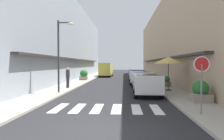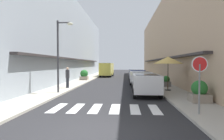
{
  "view_description": "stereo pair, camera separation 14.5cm",
  "coord_description": "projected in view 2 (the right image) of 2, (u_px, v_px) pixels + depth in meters",
  "views": [
    {
      "loc": [
        0.82,
        -6.25,
        2.16
      ],
      "look_at": [
        -0.43,
        14.99,
        1.55
      ],
      "focal_mm": 32.41,
      "sensor_mm": 36.0,
      "label": 1
    },
    {
      "loc": [
        0.96,
        -6.24,
        2.16
      ],
      "look_at": [
        -0.43,
        14.99,
        1.55
      ],
      "focal_mm": 32.41,
      "sensor_mm": 36.0,
      "label": 2
    }
  ],
  "objects": [
    {
      "name": "cafe_umbrella",
      "position": [
        168.0,
        60.0,
        15.74
      ],
      "size": [
        2.28,
        2.28,
        2.63
      ],
      "color": "#262626",
      "rests_on": "sidewalk_right"
    },
    {
      "name": "round_street_sign",
      "position": [
        200.0,
        70.0,
        8.19
      ],
      "size": [
        0.65,
        0.07,
        2.37
      ],
      "color": "slate",
      "rests_on": "sidewalk_right"
    },
    {
      "name": "building_row_right",
      "position": [
        180.0,
        41.0,
        26.76
      ],
      "size": [
        5.5,
        46.3,
        10.52
      ],
      "color": "tan",
      "rests_on": "ground_plane"
    },
    {
      "name": "crosswalk",
      "position": [
        105.0,
        109.0,
        9.8
      ],
      "size": [
        5.2,
        2.2,
        0.01
      ],
      "color": "silver",
      "rests_on": "ground_plane"
    },
    {
      "name": "parked_car_near",
      "position": [
        146.0,
        82.0,
        13.87
      ],
      "size": [
        1.87,
        4.02,
        1.47
      ],
      "color": "silver",
      "rests_on": "ground_plane"
    },
    {
      "name": "delivery_van",
      "position": [
        107.0,
        69.0,
        35.0
      ],
      "size": [
        2.15,
        5.46,
        2.37
      ],
      "color": "#D8CC4C",
      "rests_on": "ground_plane"
    },
    {
      "name": "parked_car_far",
      "position": [
        136.0,
        74.0,
        25.51
      ],
      "size": [
        1.9,
        4.25,
        1.47
      ],
      "color": "navy",
      "rests_on": "ground_plane"
    },
    {
      "name": "street_lamp",
      "position": [
        60.0,
        48.0,
        14.56
      ],
      "size": [
        1.19,
        0.28,
        5.18
      ],
      "color": "#38383D",
      "rests_on": "sidewalk_left"
    },
    {
      "name": "pedestrian_walking_near",
      "position": [
        68.0,
        77.0,
        17.4
      ],
      "size": [
        0.34,
        0.34,
        1.78
      ],
      "rotation": [
        0.0,
        0.0,
        3.77
      ],
      "color": "#282B33",
      "rests_on": "sidewalk_left"
    },
    {
      "name": "building_row_left",
      "position": [
        59.0,
        40.0,
        27.82
      ],
      "size": [
        5.5,
        46.3,
        10.9
      ],
      "color": "#939EA8",
      "rests_on": "ground_plane"
    },
    {
      "name": "planter_midblock",
      "position": [
        166.0,
        82.0,
        18.49
      ],
      "size": [
        0.73,
        0.73,
        0.99
      ],
      "color": "slate",
      "rests_on": "sidewalk_right"
    },
    {
      "name": "planter_corner",
      "position": [
        199.0,
        92.0,
        10.95
      ],
      "size": [
        1.01,
        1.01,
        1.17
      ],
      "color": "gray",
      "rests_on": "sidewalk_right"
    },
    {
      "name": "sidewalk_left",
      "position": [
        83.0,
        80.0,
        26.28
      ],
      "size": [
        2.23,
        68.9,
        0.12
      ],
      "primitive_type": "cube",
      "color": "#ADA899",
      "rests_on": "ground_plane"
    },
    {
      "name": "planter_far",
      "position": [
        84.0,
        75.0,
        26.27
      ],
      "size": [
        1.01,
        1.01,
        1.32
      ],
      "color": "gray",
      "rests_on": "sidewalk_left"
    },
    {
      "name": "sidewalk_right",
      "position": [
        153.0,
        81.0,
        25.69
      ],
      "size": [
        2.23,
        68.9,
        0.12
      ],
      "primitive_type": "cube",
      "color": "#9E998E",
      "rests_on": "ground_plane"
    },
    {
      "name": "parked_car_mid",
      "position": [
        140.0,
        77.0,
        19.37
      ],
      "size": [
        1.95,
        4.16,
        1.47
      ],
      "color": "silver",
      "rests_on": "ground_plane"
    },
    {
      "name": "ground_plane",
      "position": [
        118.0,
        81.0,
        25.99
      ],
      "size": [
        108.28,
        108.28,
        0.0
      ],
      "primitive_type": "plane",
      "color": "#232326"
    }
  ]
}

